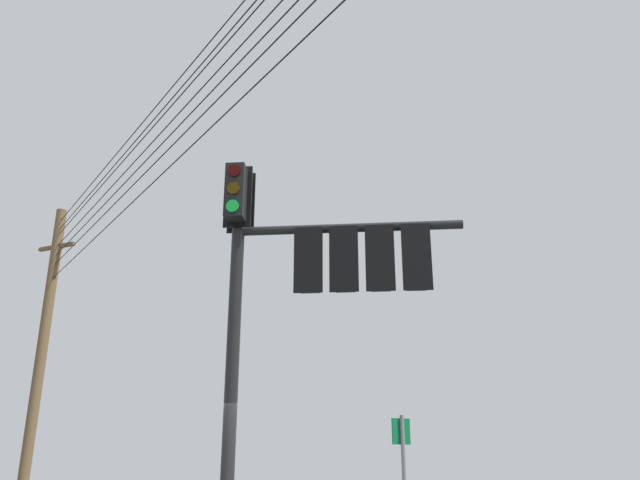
{
  "coord_description": "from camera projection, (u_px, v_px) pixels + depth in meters",
  "views": [
    {
      "loc": [
        -8.71,
        -0.88,
        1.67
      ],
      "look_at": [
        0.73,
        -0.98,
        4.97
      ],
      "focal_mm": 36.0,
      "sensor_mm": 36.0,
      "label": 1
    }
  ],
  "objects": [
    {
      "name": "signal_mast_assembly",
      "position": [
        301.0,
        272.0,
        9.85
      ],
      "size": [
        0.98,
        3.74,
        6.23
      ],
      "color": "black",
      "rests_on": "ground"
    },
    {
      "name": "utility_pole_wooden",
      "position": [
        42.0,
        352.0,
        21.07
      ],
      "size": [
        0.8,
        1.5,
        10.16
      ],
      "color": "brown",
      "rests_on": "ground"
    },
    {
      "name": "route_sign_primary",
      "position": [
        404.0,
        474.0,
        10.42
      ],
      "size": [
        0.17,
        0.32,
        2.44
      ],
      "color": "slate",
      "rests_on": "ground"
    }
  ]
}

